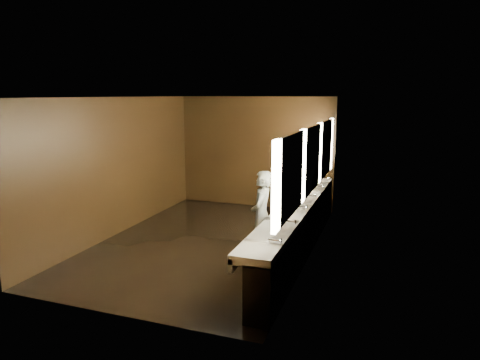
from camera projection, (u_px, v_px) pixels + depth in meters
name	position (u px, v px, depth m)	size (l,w,h in m)	color
floor	(209.00, 242.00, 8.40)	(6.00, 6.00, 0.00)	black
ceiling	(207.00, 97.00, 7.84)	(4.00, 6.00, 0.02)	#2D2D2B
wall_back	(255.00, 152.00, 10.89)	(4.00, 0.02, 2.80)	black
wall_front	(111.00, 212.00, 5.35)	(4.00, 0.02, 2.80)	black
wall_left	(118.00, 166.00, 8.78)	(0.02, 6.00, 2.80)	black
wall_right	(313.00, 179.00, 7.46)	(0.02, 6.00, 2.80)	black
sink_counter	(299.00, 227.00, 7.71)	(0.55, 5.40, 1.01)	black
mirror_band	(312.00, 159.00, 7.40)	(0.06, 5.03, 1.15)	#FBF0C5
person	(262.00, 215.00, 7.44)	(0.57, 0.38, 1.57)	#7D93BB
trash_bin	(258.00, 276.00, 6.13)	(0.38, 0.38, 0.59)	black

